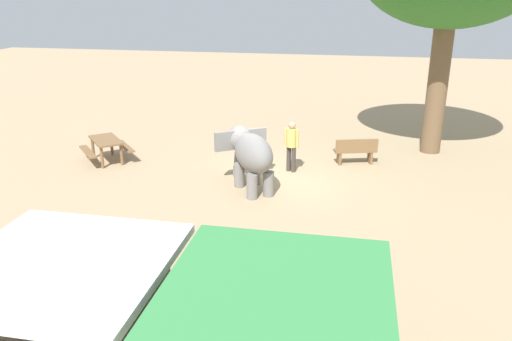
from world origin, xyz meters
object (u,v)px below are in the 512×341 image
(elephant, at_px, (250,153))
(wooden_bench, at_px, (356,151))
(person_handler, at_px, (292,143))
(picnic_table_near, at_px, (106,145))

(elephant, height_order, wooden_bench, elephant)
(person_handler, height_order, wooden_bench, person_handler)
(elephant, xyz_separation_m, picnic_table_near, (5.20, -1.43, -0.49))
(wooden_bench, height_order, picnic_table_near, wooden_bench)
(elephant, xyz_separation_m, wooden_bench, (-2.98, -2.75, -0.60))
(picnic_table_near, bearing_deg, wooden_bench, -121.99)
(elephant, distance_m, picnic_table_near, 5.42)
(elephant, height_order, picnic_table_near, elephant)
(elephant, relative_size, wooden_bench, 1.59)
(person_handler, bearing_deg, elephant, -6.38)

